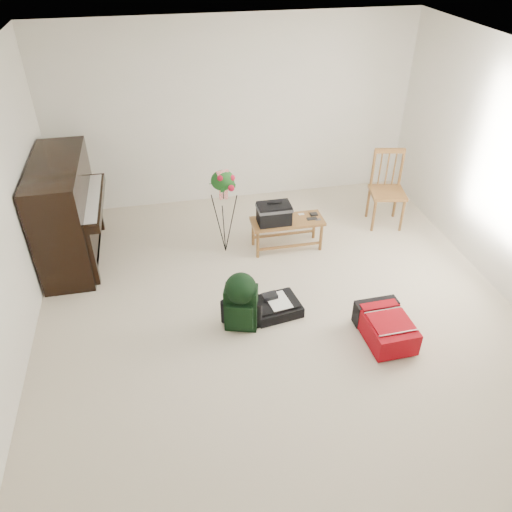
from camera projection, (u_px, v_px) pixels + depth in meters
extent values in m
cube|color=beige|center=(281.00, 317.00, 5.24)|extent=(5.00, 5.50, 0.01)
cube|color=white|center=(290.00, 73.00, 3.81)|extent=(5.00, 5.50, 0.01)
cube|color=white|center=(234.00, 114.00, 6.73)|extent=(5.00, 0.04, 2.50)
cube|color=black|center=(65.00, 212.00, 5.79)|extent=(0.55, 1.50, 1.25)
cube|color=black|center=(90.00, 202.00, 5.79)|extent=(0.28, 1.30, 0.10)
cube|color=white|center=(90.00, 198.00, 5.76)|extent=(0.22, 1.20, 0.02)
cube|color=black|center=(80.00, 253.00, 6.13)|extent=(0.45, 1.30, 0.10)
cube|color=olive|center=(287.00, 221.00, 6.10)|extent=(0.89, 0.36, 0.04)
cylinder|color=olive|center=(258.00, 245.00, 6.04)|extent=(0.04, 0.04, 0.36)
cylinder|color=olive|center=(253.00, 233.00, 6.27)|extent=(0.04, 0.04, 0.36)
cylinder|color=olive|center=(321.00, 237.00, 6.17)|extent=(0.04, 0.04, 0.36)
cylinder|color=olive|center=(314.00, 226.00, 6.40)|extent=(0.04, 0.04, 0.36)
cube|color=olive|center=(387.00, 193.00, 6.53)|extent=(0.51, 0.51, 0.04)
cylinder|color=olive|center=(377.00, 217.00, 6.49)|extent=(0.04, 0.04, 0.45)
cylinder|color=olive|center=(366.00, 204.00, 6.79)|extent=(0.04, 0.04, 0.45)
cylinder|color=olive|center=(404.00, 214.00, 6.56)|extent=(0.04, 0.04, 0.45)
cylinder|color=olive|center=(392.00, 201.00, 6.85)|extent=(0.04, 0.04, 0.45)
cube|color=olive|center=(387.00, 151.00, 6.39)|extent=(0.39, 0.12, 0.06)
cylinder|color=olive|center=(371.00, 170.00, 6.50)|extent=(0.04, 0.04, 0.54)
cylinder|color=olive|center=(398.00, 167.00, 6.57)|extent=(0.04, 0.04, 0.54)
cube|color=#9E0611|center=(386.00, 327.00, 4.91)|extent=(0.44, 0.64, 0.24)
cube|color=black|center=(376.00, 311.00, 5.11)|extent=(0.44, 0.16, 0.26)
cube|color=#9E0611|center=(390.00, 321.00, 4.80)|extent=(0.39, 0.37, 0.02)
cube|color=silver|center=(398.00, 333.00, 4.65)|extent=(0.40, 0.02, 0.01)
cube|color=black|center=(276.00, 307.00, 5.28)|extent=(0.54, 0.46, 0.12)
cube|color=black|center=(276.00, 302.00, 5.24)|extent=(0.48, 0.39, 0.03)
cube|color=white|center=(278.00, 301.00, 5.21)|extent=(0.26, 0.32, 0.01)
cube|color=black|center=(270.00, 295.00, 5.25)|extent=(0.17, 0.12, 0.05)
cube|color=black|center=(241.00, 307.00, 5.00)|extent=(0.37, 0.28, 0.49)
cube|color=black|center=(243.00, 317.00, 4.92)|extent=(0.26, 0.13, 0.28)
sphere|color=black|center=(241.00, 288.00, 4.86)|extent=(0.31, 0.31, 0.31)
cube|color=black|center=(232.00, 302.00, 5.08)|extent=(0.05, 0.04, 0.43)
cube|color=black|center=(247.00, 300.00, 5.10)|extent=(0.05, 0.04, 0.43)
cylinder|color=black|center=(223.00, 187.00, 5.75)|extent=(0.01, 0.01, 0.29)
ellipsoid|color=#1A551B|center=(223.00, 180.00, 5.70)|extent=(0.28, 0.20, 0.26)
cube|color=red|center=(223.00, 174.00, 5.64)|extent=(0.14, 0.08, 0.08)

